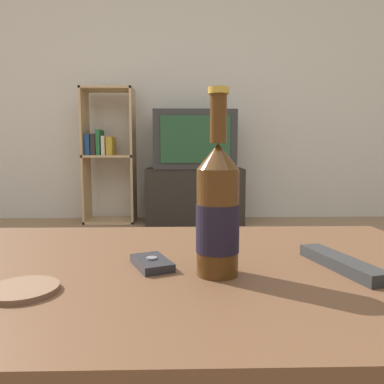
{
  "coord_description": "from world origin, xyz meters",
  "views": [
    {
      "loc": [
        0.01,
        -0.64,
        0.67
      ],
      "look_at": [
        0.03,
        0.24,
        0.57
      ],
      "focal_mm": 35.0,
      "sensor_mm": 36.0,
      "label": 1
    }
  ],
  "objects": [
    {
      "name": "back_wall",
      "position": [
        0.0,
        3.02,
        1.3
      ],
      "size": [
        8.0,
        0.05,
        2.6
      ],
      "color": "beige",
      "rests_on": "ground_plane"
    },
    {
      "name": "coffee_table",
      "position": [
        0.0,
        0.0,
        0.39
      ],
      "size": [
        1.01,
        0.64,
        0.47
      ],
      "color": "brown",
      "rests_on": "ground_plane"
    },
    {
      "name": "tv_stand",
      "position": [
        0.12,
        2.75,
        0.25
      ],
      "size": [
        0.87,
        0.4,
        0.5
      ],
      "color": "#28231E",
      "rests_on": "ground_plane"
    },
    {
      "name": "television",
      "position": [
        0.12,
        2.75,
        0.75
      ],
      "size": [
        0.72,
        0.43,
        0.51
      ],
      "color": "#2D2D2D",
      "rests_on": "tv_stand"
    },
    {
      "name": "bookshelf",
      "position": [
        -0.68,
        2.81,
        0.63
      ],
      "size": [
        0.46,
        0.3,
        1.21
      ],
      "color": "tan",
      "rests_on": "ground_plane"
    },
    {
      "name": "beer_bottle",
      "position": [
        0.06,
        -0.06,
        0.57
      ],
      "size": [
        0.07,
        0.07,
        0.3
      ],
      "color": "#47280F",
      "rests_on": "coffee_table"
    },
    {
      "name": "cell_phone",
      "position": [
        -0.04,
        -0.02,
        0.47
      ],
      "size": [
        0.08,
        0.1,
        0.02
      ],
      "rotation": [
        0.0,
        0.0,
        0.4
      ],
      "color": "#232328",
      "rests_on": "coffee_table"
    },
    {
      "name": "remote_control",
      "position": [
        0.28,
        -0.03,
        0.48
      ],
      "size": [
        0.09,
        0.19,
        0.02
      ],
      "rotation": [
        0.0,
        0.0,
        0.25
      ],
      "color": "#282828",
      "rests_on": "coffee_table"
    },
    {
      "name": "coaster",
      "position": [
        -0.22,
        -0.13,
        0.47
      ],
      "size": [
        0.1,
        0.1,
        0.01
      ],
      "color": "brown",
      "rests_on": "coffee_table"
    }
  ]
}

